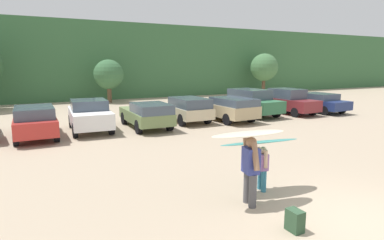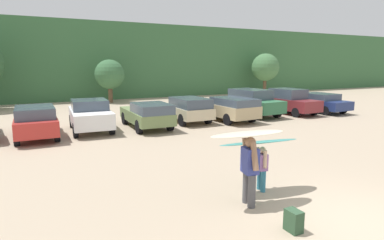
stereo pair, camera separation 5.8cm
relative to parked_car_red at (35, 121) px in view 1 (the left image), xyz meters
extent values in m
plane|color=tan|center=(6.01, -11.82, -0.79)|extent=(120.00, 120.00, 0.00)
cube|color=#38663D|center=(6.01, 20.48, 2.83)|extent=(108.00, 12.00, 7.23)
cylinder|color=brown|center=(6.02, 12.18, -0.10)|extent=(0.37, 0.37, 1.38)
sphere|color=#38663D|center=(6.02, 12.18, 1.67)|extent=(2.54, 2.54, 2.54)
cylinder|color=brown|center=(22.89, 12.11, 0.08)|extent=(0.37, 0.37, 1.72)
sphere|color=#427042|center=(22.89, 12.11, 2.20)|extent=(2.98, 2.98, 2.98)
cube|color=#B72D28|center=(0.00, 0.09, -0.13)|extent=(1.74, 4.09, 0.67)
cube|color=#3F4C5B|center=(0.00, -0.26, 0.44)|extent=(1.59, 2.38, 0.48)
cylinder|color=black|center=(-0.78, 1.43, -0.46)|extent=(0.22, 0.65, 0.64)
cylinder|color=black|center=(0.76, 1.44, -0.46)|extent=(0.22, 0.65, 0.64)
cylinder|color=black|center=(-0.76, -1.26, -0.46)|extent=(0.22, 0.65, 0.64)
cylinder|color=black|center=(0.78, -1.25, -0.46)|extent=(0.22, 0.65, 0.64)
cube|color=white|center=(2.48, 0.51, -0.08)|extent=(1.99, 4.07, 0.74)
cube|color=#3F4C5B|center=(2.48, 0.59, 0.54)|extent=(1.75, 1.92, 0.49)
cylinder|color=black|center=(1.72, 1.86, -0.45)|extent=(0.25, 0.69, 0.68)
cylinder|color=black|center=(3.35, 1.79, -0.45)|extent=(0.25, 0.69, 0.68)
cylinder|color=black|center=(1.60, -0.77, -0.45)|extent=(0.25, 0.69, 0.68)
cylinder|color=black|center=(3.23, -0.85, -0.45)|extent=(0.25, 0.69, 0.68)
cube|color=#6B7F4C|center=(5.26, 0.11, -0.16)|extent=(1.83, 4.21, 0.58)
cube|color=#3F4C5B|center=(5.25, -0.87, 0.36)|extent=(1.67, 2.27, 0.46)
cylinder|color=black|center=(4.47, 1.51, -0.44)|extent=(0.23, 0.69, 0.69)
cylinder|color=black|center=(6.08, 1.49, -0.44)|extent=(0.23, 0.69, 0.69)
cylinder|color=black|center=(4.44, -1.26, -0.44)|extent=(0.23, 0.69, 0.69)
cylinder|color=black|center=(6.05, -1.28, -0.44)|extent=(0.23, 0.69, 0.69)
cube|color=beige|center=(7.90, 0.94, -0.15)|extent=(1.80, 4.28, 0.59)
cube|color=#3F4C5B|center=(7.90, 0.17, 0.40)|extent=(1.65, 2.50, 0.52)
cylinder|color=black|center=(7.09, 2.34, -0.45)|extent=(0.22, 0.68, 0.68)
cylinder|color=black|center=(8.69, 2.35, -0.45)|extent=(0.22, 0.68, 0.68)
cylinder|color=black|center=(7.11, -0.47, -0.45)|extent=(0.22, 0.68, 0.68)
cylinder|color=black|center=(8.71, -0.46, -0.45)|extent=(0.22, 0.68, 0.68)
cube|color=tan|center=(10.23, 0.28, -0.12)|extent=(2.18, 4.76, 0.68)
cube|color=#3F4C5B|center=(10.30, -0.71, 0.42)|extent=(1.90, 2.74, 0.41)
cylinder|color=black|center=(9.29, 1.75, -0.46)|extent=(0.26, 0.66, 0.65)
cylinder|color=black|center=(10.97, 1.86, -0.46)|extent=(0.26, 0.66, 0.65)
cylinder|color=black|center=(9.49, -1.31, -0.46)|extent=(0.26, 0.66, 0.65)
cylinder|color=black|center=(11.18, -1.20, -0.46)|extent=(0.26, 0.66, 0.65)
cube|color=#2D6642|center=(12.67, 0.87, -0.06)|extent=(2.21, 4.56, 0.74)
cube|color=#3F4C5B|center=(12.66, 0.98, 0.62)|extent=(1.92, 2.67, 0.62)
cylinder|color=black|center=(11.71, 2.27, -0.43)|extent=(0.27, 0.73, 0.71)
cylinder|color=black|center=(13.41, 2.39, -0.43)|extent=(0.27, 0.73, 0.71)
cylinder|color=black|center=(11.93, -0.65, -0.43)|extent=(0.27, 0.73, 0.71)
cylinder|color=black|center=(13.62, -0.52, -0.43)|extent=(0.27, 0.73, 0.71)
cube|color=maroon|center=(15.54, 0.45, -0.12)|extent=(1.83, 4.31, 0.73)
cube|color=#3F4C5B|center=(15.53, 0.61, 0.57)|extent=(1.63, 2.23, 0.65)
cylinder|color=black|center=(14.73, 1.83, -0.48)|extent=(0.24, 0.61, 0.61)
cylinder|color=black|center=(16.26, 1.88, -0.48)|extent=(0.24, 0.61, 0.61)
cylinder|color=black|center=(14.82, -0.98, -0.48)|extent=(0.24, 0.61, 0.61)
cylinder|color=black|center=(16.35, -0.93, -0.48)|extent=(0.24, 0.61, 0.61)
cube|color=navy|center=(17.93, 0.27, -0.19)|extent=(1.98, 4.63, 0.58)
cube|color=#3F4C5B|center=(17.94, -0.03, 0.32)|extent=(1.76, 2.18, 0.43)
cylinder|color=black|center=(17.05, 1.76, -0.48)|extent=(0.24, 0.62, 0.61)
cylinder|color=black|center=(18.71, 1.81, -0.48)|extent=(0.24, 0.62, 0.61)
cylinder|color=black|center=(17.14, -1.26, -0.48)|extent=(0.24, 0.62, 0.61)
cylinder|color=black|center=(18.81, -1.21, -0.48)|extent=(0.24, 0.62, 0.61)
cylinder|color=#4C4C51|center=(4.40, -10.24, -0.39)|extent=(0.19, 0.19, 0.80)
cylinder|color=#4C4C51|center=(4.45, -9.96, -0.39)|extent=(0.19, 0.19, 0.80)
cube|color=#333D8C|center=(4.43, -10.10, 0.31)|extent=(0.38, 0.46, 0.61)
sphere|color=#8C664C|center=(4.43, -10.10, 0.75)|extent=(0.25, 0.25, 0.25)
cylinder|color=#8C664C|center=(4.38, -10.32, 0.47)|extent=(0.20, 0.35, 0.65)
cylinder|color=#8C664C|center=(4.47, -9.88, 0.47)|extent=(0.19, 0.33, 0.66)
cylinder|color=teal|center=(5.24, -9.63, -0.50)|extent=(0.13, 0.13, 0.57)
cylinder|color=teal|center=(5.27, -9.42, -0.50)|extent=(0.13, 0.13, 0.57)
cube|color=#9966A5|center=(5.25, -9.53, 0.01)|extent=(0.27, 0.33, 0.44)
sphere|color=#D8AD8C|center=(5.25, -9.53, 0.32)|extent=(0.18, 0.18, 0.18)
cylinder|color=#D8AD8C|center=(5.22, -9.68, 0.12)|extent=(0.12, 0.14, 0.47)
cylinder|color=#D8AD8C|center=(5.29, -9.37, 0.12)|extent=(0.15, 0.31, 0.46)
ellipsoid|color=beige|center=(4.41, -10.03, 0.94)|extent=(1.97, 0.67, 0.07)
ellipsoid|color=teal|center=(5.13, -9.54, 0.55)|extent=(2.31, 0.90, 0.20)
cube|color=#2D4C33|center=(4.49, -11.51, -0.56)|extent=(0.24, 0.34, 0.45)
camera|label=1|loc=(-0.04, -15.91, 2.53)|focal=29.90mm
camera|label=2|loc=(0.01, -15.94, 2.53)|focal=29.90mm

